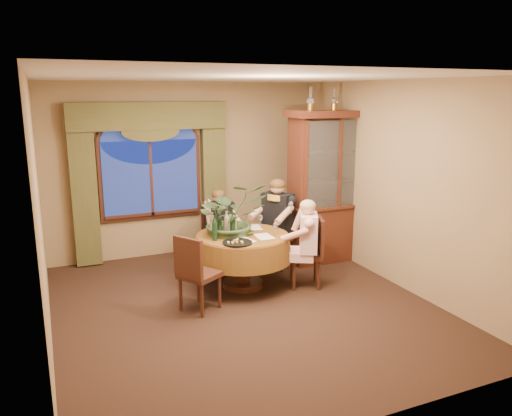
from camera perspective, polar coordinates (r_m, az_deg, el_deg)
name	(u,v)px	position (r m, az deg, el deg)	size (l,w,h in m)	color
floor	(244,306)	(6.41, -1.41, -11.15)	(5.00, 5.00, 0.00)	black
wall_back	(186,169)	(8.31, -7.96, 4.42)	(4.50, 4.50, 0.00)	olive
wall_right	(395,184)	(7.11, 15.59, 2.62)	(5.00, 5.00, 0.00)	olive
ceiling	(242,77)	(5.85, -1.57, 14.72)	(5.00, 5.00, 0.00)	white
window	(151,178)	(8.13, -11.89, 3.35)	(1.62, 0.10, 1.32)	navy
arched_transom	(149,129)	(8.03, -12.15, 8.84)	(1.60, 0.06, 0.44)	navy
drapery_left	(84,191)	(7.96, -19.05, 1.84)	(0.38, 0.14, 2.32)	#434320
drapery_right	(214,182)	(8.36, -4.85, 3.02)	(0.38, 0.14, 2.32)	#434320
swag_valance	(149,116)	(7.95, -12.11, 10.25)	(2.45, 0.16, 0.42)	#434320
dining_table	(243,261)	(6.90, -1.53, -6.03)	(1.35, 1.35, 0.75)	maroon
china_cabinet	(331,187)	(7.94, 8.60, 2.41)	(1.46, 0.57, 2.37)	#3B180E
oil_lamp_left	(311,99)	(7.59, 6.25, 12.29)	(0.11, 0.11, 0.34)	#A5722D
oil_lamp_center	(334,99)	(7.81, 8.94, 12.23)	(0.11, 0.11, 0.34)	#A5722D
oil_lamp_right	(357,99)	(8.03, 11.49, 12.15)	(0.11, 0.11, 0.34)	#A5722D
chair_right	(305,253)	(6.92, 5.66, -5.11)	(0.42, 0.42, 0.96)	black
chair_back_right	(278,236)	(7.65, 2.56, -3.27)	(0.42, 0.42, 0.96)	black
chair_back	(219,235)	(7.74, -4.30, -3.10)	(0.42, 0.42, 0.96)	black
chair_front_left	(200,273)	(6.19, -6.46, -7.35)	(0.42, 0.42, 0.96)	black
person_pink	(308,245)	(6.80, 5.99, -4.18)	(0.45, 0.41, 1.25)	beige
person_back	(219,228)	(7.65, -4.27, -2.32)	(0.43, 0.40, 1.21)	black
person_scarf	(278,224)	(7.54, 2.50, -1.83)	(0.50, 0.46, 1.39)	black
stoneware_vase	(232,224)	(6.85, -2.71, -1.78)	(0.13, 0.13, 0.25)	#9D8268
centerpiece_plant	(231,189)	(6.71, -2.90, 2.13)	(0.94, 1.05, 0.82)	#36502E
olive_bowl	(249,233)	(6.77, -0.85, -2.85)	(0.15, 0.15, 0.05)	#4E602F
cheese_platter	(237,243)	(6.38, -2.14, -3.98)	(0.38, 0.38, 0.02)	black
wine_bottle_0	(227,223)	(6.72, -3.39, -1.75)	(0.07, 0.07, 0.33)	tan
wine_bottle_1	(212,224)	(6.68, -5.00, -1.87)	(0.07, 0.07, 0.33)	tan
wine_bottle_2	(215,228)	(6.49, -4.74, -2.31)	(0.07, 0.07, 0.33)	black
wine_bottle_3	(219,226)	(6.59, -4.21, -2.06)	(0.07, 0.07, 0.33)	black
wine_bottle_4	(233,225)	(6.61, -2.68, -1.99)	(0.07, 0.07, 0.33)	black
tasting_paper_0	(264,236)	(6.67, 0.92, -3.27)	(0.21, 0.30, 0.00)	white
tasting_paper_1	(253,227)	(7.11, -0.30, -2.24)	(0.21, 0.30, 0.00)	white
tasting_paper_2	(244,240)	(6.51, -1.41, -3.70)	(0.21, 0.30, 0.00)	white
wine_glass_person_pink	(275,229)	(6.74, 2.24, -2.36)	(0.07, 0.07, 0.18)	silver
wine_glass_person_back	(230,220)	(7.16, -2.97, -1.44)	(0.07, 0.07, 0.18)	silver
wine_glass_person_scarf	(261,221)	(7.12, 0.54, -1.51)	(0.07, 0.07, 0.18)	silver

